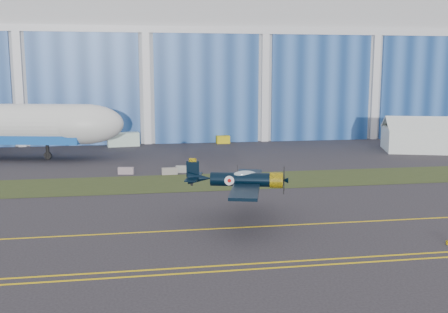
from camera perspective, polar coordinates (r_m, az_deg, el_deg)
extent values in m
plane|color=#323035|center=(49.11, -7.04, -6.38)|extent=(260.00, 260.00, 0.00)
cube|color=#475128|center=(62.70, -7.58, -2.94)|extent=(260.00, 10.00, 0.02)
cube|color=silver|center=(119.31, -8.67, 10.02)|extent=(220.00, 45.00, 30.00)
cube|color=navy|center=(96.55, -8.41, 7.26)|extent=(220.00, 0.60, 20.00)
cube|color=silver|center=(96.74, -8.56, 13.55)|extent=(220.00, 0.70, 1.20)
cube|color=yellow|center=(44.32, -6.76, -8.09)|extent=(200.00, 0.20, 0.02)
cube|color=yellow|center=(35.37, -6.02, -12.64)|extent=(80.00, 0.20, 0.02)
cube|color=yellow|center=(36.30, -6.12, -12.06)|extent=(80.00, 0.20, 0.02)
cube|color=#D1F5DD|center=(94.99, -10.91, 1.84)|extent=(5.80, 2.97, 2.40)
cube|color=yellow|center=(97.03, -0.12, 1.86)|extent=(2.45, 1.57, 1.40)
cube|color=#A39C82|center=(108.35, 22.27, 2.07)|extent=(3.27, 1.99, 1.86)
cube|color=gray|center=(69.04, -10.63, -1.53)|extent=(2.07, 0.89, 0.90)
cube|color=gray|center=(67.90, -5.94, -1.60)|extent=(2.04, 0.75, 0.90)
cube|color=gray|center=(69.18, -4.45, -1.38)|extent=(2.07, 0.89, 0.90)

